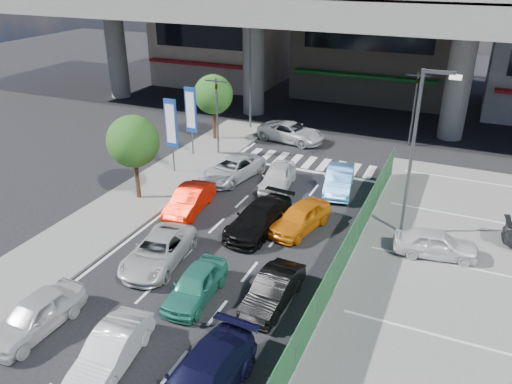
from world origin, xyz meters
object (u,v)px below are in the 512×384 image
at_px(minivan_navy_back, 202,381).
at_px(sedan_white_front_mid, 278,177).
at_px(taxi_teal_mid, 196,285).
at_px(taxi_orange_left, 190,200).
at_px(hatch_black_mid_right, 273,290).
at_px(sedan_black_mid, 259,218).
at_px(street_lamp_right, 418,142).
at_px(signboard_near, 171,126).
at_px(taxi_orange_right, 300,218).
at_px(crossing_wagon_silver, 291,132).
at_px(traffic_light_left, 217,98).
at_px(van_white_back_left, 35,315).
at_px(tree_far, 213,95).
at_px(hatch_white_back_mid, 111,350).
at_px(wagon_silver_front_left, 233,169).
at_px(parked_sedan_white, 436,243).
at_px(traffic_cone, 401,238).
at_px(traffic_light_right, 416,91).
at_px(tree_near, 133,142).
at_px(signboard_far, 191,112).
at_px(kei_truck_front_right, 339,180).
at_px(street_lamp_left, 252,67).
at_px(sedan_white_mid_left, 158,251).

bearing_deg(minivan_navy_back, sedan_white_front_mid, 105.67).
xyz_separation_m(taxi_teal_mid, taxi_orange_left, (-4.01, 6.33, 0.03)).
relative_size(hatch_black_mid_right, sedan_black_mid, 0.79).
relative_size(street_lamp_right, taxi_teal_mid, 2.17).
xyz_separation_m(signboard_near, taxi_orange_right, (9.55, -3.65, -2.39)).
distance_m(taxi_orange_left, crossing_wagon_silver, 12.66).
relative_size(taxi_orange_left, crossing_wagon_silver, 0.81).
distance_m(signboard_near, sedan_black_mid, 9.30).
bearing_deg(traffic_light_left, minivan_navy_back, -63.70).
bearing_deg(van_white_back_left, taxi_orange_left, 90.37).
relative_size(tree_far, minivan_navy_back, 1.01).
distance_m(hatch_white_back_mid, wagon_silver_front_left, 15.67).
bearing_deg(parked_sedan_white, van_white_back_left, 122.15).
bearing_deg(street_lamp_right, taxi_orange_right, -161.03).
height_order(taxi_teal_mid, taxi_orange_left, taxi_orange_left).
bearing_deg(tree_far, traffic_cone, -32.74).
xyz_separation_m(taxi_teal_mid, sedan_white_front_mid, (-0.86, 11.00, 0.06)).
bearing_deg(sedan_white_front_mid, hatch_white_back_mid, -97.88).
bearing_deg(traffic_light_right, hatch_white_back_mid, -102.78).
xyz_separation_m(traffic_light_right, parked_sedan_white, (3.22, -14.54, -3.25)).
bearing_deg(van_white_back_left, taxi_orange_right, 61.87).
height_order(signboard_near, taxi_orange_right, signboard_near).
bearing_deg(street_lamp_right, tree_near, -171.97).
bearing_deg(van_white_back_left, wagon_silver_front_left, 90.31).
distance_m(signboard_far, taxi_teal_mid, 15.87).
distance_m(taxi_orange_right, kei_truck_front_right, 5.20).
bearing_deg(traffic_light_left, kei_truck_front_right, -15.27).
relative_size(signboard_near, taxi_teal_mid, 1.27).
relative_size(tree_far, parked_sedan_white, 1.32).
relative_size(street_lamp_left, van_white_back_left, 2.03).
distance_m(tree_far, parked_sedan_white, 19.52).
xyz_separation_m(hatch_black_mid_right, parked_sedan_white, (5.40, 6.06, 0.06)).
relative_size(van_white_back_left, taxi_teal_mid, 1.07).
xyz_separation_m(minivan_navy_back, hatch_black_mid_right, (0.26, 5.14, -0.07)).
height_order(sedan_white_mid_left, parked_sedan_white, parked_sedan_white).
distance_m(traffic_light_left, kei_truck_front_right, 9.99).
height_order(kei_truck_front_right, crossing_wagon_silver, kei_truck_front_right).
distance_m(tree_near, sedan_black_mid, 8.04).
xyz_separation_m(street_lamp_right, street_lamp_left, (-13.50, 12.00, 0.00)).
bearing_deg(kei_truck_front_right, taxi_teal_mid, -111.62).
bearing_deg(street_lamp_right, wagon_silver_front_left, 166.13).
height_order(sedan_white_front_mid, crossing_wagon_silver, sedan_white_front_mid).
relative_size(signboard_far, minivan_navy_back, 0.99).
bearing_deg(van_white_back_left, sedan_white_mid_left, 75.78).
relative_size(signboard_near, tree_far, 0.98).
height_order(traffic_light_left, hatch_white_back_mid, traffic_light_left).
distance_m(sedan_white_mid_left, taxi_orange_right, 7.11).
relative_size(street_lamp_left, tree_far, 1.67).
bearing_deg(taxi_orange_left, traffic_light_right, 52.73).
height_order(signboard_near, tree_near, tree_near).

